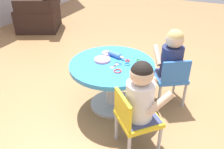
% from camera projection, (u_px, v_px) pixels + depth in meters
% --- Properties ---
extents(ground_plane, '(10.00, 10.00, 0.00)m').
position_uv_depth(ground_plane, '(112.00, 105.00, 2.41)').
color(ground_plane, '#9E7247').
extents(craft_table, '(0.80, 0.80, 0.49)m').
position_uv_depth(craft_table, '(112.00, 75.00, 2.22)').
color(craft_table, silver).
rests_on(craft_table, ground).
extents(child_chair_left, '(0.42, 0.42, 0.54)m').
position_uv_depth(child_chair_left, '(134.00, 118.00, 1.77)').
color(child_chair_left, '#B7B7BC').
rests_on(child_chair_left, ground).
extents(seated_child_left, '(0.43, 0.43, 0.51)m').
position_uv_depth(seated_child_left, '(141.00, 93.00, 1.67)').
color(seated_child_left, '#3F4772').
rests_on(seated_child_left, ground).
extents(child_chair_right, '(0.41, 0.41, 0.54)m').
position_uv_depth(child_chair_right, '(171.00, 77.00, 2.29)').
color(child_chair_right, '#B7B7BC').
rests_on(child_chair_right, ground).
extents(seated_child_right, '(0.44, 0.41, 0.51)m').
position_uv_depth(seated_child_right, '(172.00, 55.00, 2.21)').
color(seated_child_right, '#3F4772').
rests_on(seated_child_right, ground).
extents(armchair_dark, '(0.94, 0.95, 0.85)m').
position_uv_depth(armchair_dark, '(41.00, 12.00, 4.24)').
color(armchair_dark, black).
rests_on(armchair_dark, ground).
extents(rolling_pin, '(0.09, 0.23, 0.05)m').
position_uv_depth(rolling_pin, '(115.00, 55.00, 2.26)').
color(rolling_pin, '#3F72CC').
rests_on(rolling_pin, craft_table).
extents(craft_scissors, '(0.14, 0.08, 0.01)m').
position_uv_depth(craft_scissors, '(117.00, 65.00, 2.13)').
color(craft_scissors, silver).
rests_on(craft_scissors, craft_table).
extents(playdough_blob_0, '(0.11, 0.11, 0.02)m').
position_uv_depth(playdough_blob_0, '(107.00, 53.00, 2.33)').
color(playdough_blob_0, '#CC99E5').
rests_on(playdough_blob_0, craft_table).
extents(playdough_blob_1, '(0.15, 0.15, 0.02)m').
position_uv_depth(playdough_blob_1, '(102.00, 60.00, 2.20)').
color(playdough_blob_1, pink).
rests_on(playdough_blob_1, craft_table).
extents(cookie_cutter_0, '(0.06, 0.06, 0.01)m').
position_uv_depth(cookie_cutter_0, '(127.00, 64.00, 2.14)').
color(cookie_cutter_0, '#3F99D8').
rests_on(cookie_cutter_0, craft_table).
extents(cookie_cutter_1, '(0.07, 0.07, 0.01)m').
position_uv_depth(cookie_cutter_1, '(118.00, 71.00, 2.02)').
color(cookie_cutter_1, red).
rests_on(cookie_cutter_1, craft_table).
extents(cookie_cutter_2, '(0.05, 0.05, 0.01)m').
position_uv_depth(cookie_cutter_2, '(138.00, 60.00, 2.21)').
color(cookie_cutter_2, '#4CB259').
rests_on(cookie_cutter_2, craft_table).
extents(cookie_cutter_3, '(0.05, 0.05, 0.01)m').
position_uv_depth(cookie_cutter_3, '(127.00, 61.00, 2.19)').
color(cookie_cutter_3, red).
rests_on(cookie_cutter_3, craft_table).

